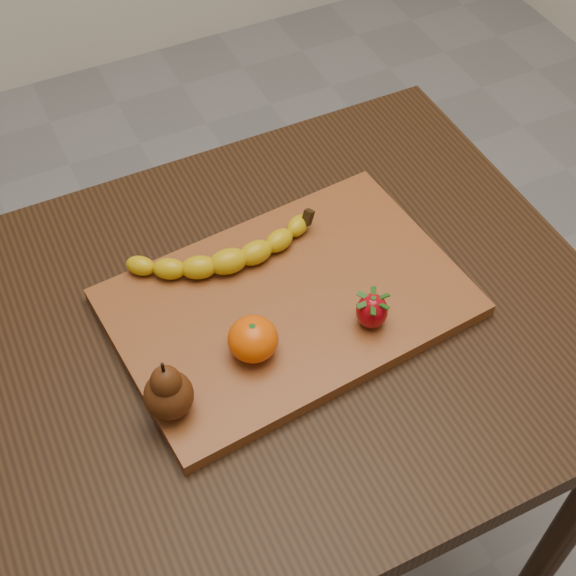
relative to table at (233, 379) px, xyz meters
name	(u,v)px	position (x,y,z in m)	size (l,w,h in m)	color
ground	(250,559)	(0.00, 0.00, -0.66)	(3.50, 3.50, 0.00)	slate
table	(233,379)	(0.00, 0.00, 0.00)	(1.00, 0.70, 0.76)	black
cutting_board	(288,302)	(0.09, 0.01, 0.11)	(0.45, 0.30, 0.02)	brown
banana	(228,261)	(0.04, 0.09, 0.14)	(0.22, 0.06, 0.03)	#C1A009
pear	(167,387)	(-0.10, -0.08, 0.16)	(0.06, 0.06, 0.09)	#4B230C
mandarin	(253,339)	(0.02, -0.05, 0.14)	(0.06, 0.06, 0.05)	#DB4C02
strawberry	(372,310)	(0.17, -0.07, 0.14)	(0.04, 0.04, 0.05)	#9B040E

